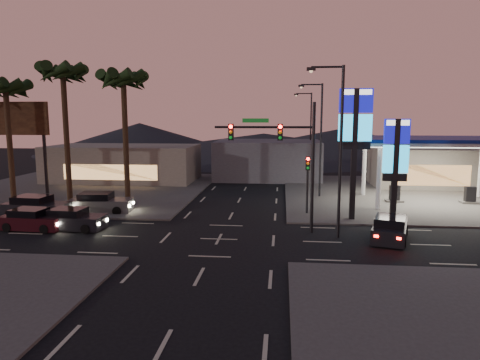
# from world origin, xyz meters

# --- Properties ---
(ground) EXTENTS (140.00, 140.00, 0.00)m
(ground) POSITION_xyz_m (0.00, 0.00, 0.00)
(ground) COLOR black
(ground) RESTS_ON ground
(corner_lot_ne) EXTENTS (24.00, 24.00, 0.12)m
(corner_lot_ne) POSITION_xyz_m (16.00, 16.00, 0.06)
(corner_lot_ne) COLOR #47443F
(corner_lot_ne) RESTS_ON ground
(corner_lot_nw) EXTENTS (24.00, 24.00, 0.12)m
(corner_lot_nw) POSITION_xyz_m (-16.00, 16.00, 0.06)
(corner_lot_nw) COLOR #47443F
(corner_lot_nw) RESTS_ON ground
(gas_station) EXTENTS (12.20, 8.20, 5.47)m
(gas_station) POSITION_xyz_m (16.00, 12.00, 5.08)
(gas_station) COLOR silver
(gas_station) RESTS_ON ground
(convenience_store) EXTENTS (10.00, 6.00, 4.00)m
(convenience_store) POSITION_xyz_m (18.00, 21.00, 2.00)
(convenience_store) COLOR #726B5B
(convenience_store) RESTS_ON ground
(pylon_sign_tall) EXTENTS (2.20, 0.35, 9.00)m
(pylon_sign_tall) POSITION_xyz_m (8.50, 5.50, 6.39)
(pylon_sign_tall) COLOR black
(pylon_sign_tall) RESTS_ON ground
(pylon_sign_short) EXTENTS (1.60, 0.35, 7.00)m
(pylon_sign_short) POSITION_xyz_m (11.00, 4.50, 4.66)
(pylon_sign_short) COLOR black
(pylon_sign_short) RESTS_ON ground
(traffic_signal_mast) EXTENTS (6.10, 0.39, 8.00)m
(traffic_signal_mast) POSITION_xyz_m (3.76, 1.99, 5.23)
(traffic_signal_mast) COLOR black
(traffic_signal_mast) RESTS_ON ground
(pedestal_signal) EXTENTS (0.32, 0.39, 4.30)m
(pedestal_signal) POSITION_xyz_m (5.50, 6.98, 2.92)
(pedestal_signal) COLOR black
(pedestal_signal) RESTS_ON ground
(streetlight_near) EXTENTS (2.14, 0.25, 10.00)m
(streetlight_near) POSITION_xyz_m (6.79, 1.00, 5.72)
(streetlight_near) COLOR black
(streetlight_near) RESTS_ON ground
(streetlight_mid) EXTENTS (2.14, 0.25, 10.00)m
(streetlight_mid) POSITION_xyz_m (6.79, 14.00, 5.72)
(streetlight_mid) COLOR black
(streetlight_mid) RESTS_ON ground
(streetlight_far) EXTENTS (2.14, 0.25, 10.00)m
(streetlight_far) POSITION_xyz_m (6.79, 28.00, 5.72)
(streetlight_far) COLOR black
(streetlight_far) RESTS_ON ground
(palm_a) EXTENTS (4.41, 4.41, 10.86)m
(palm_a) POSITION_xyz_m (-9.00, 9.50, 9.43)
(palm_a) COLOR black
(palm_a) RESTS_ON ground
(palm_b) EXTENTS (4.41, 4.41, 11.46)m
(palm_b) POSITION_xyz_m (-14.00, 9.50, 9.97)
(palm_b) COLOR black
(palm_b) RESTS_ON ground
(palm_c) EXTENTS (4.41, 4.41, 10.26)m
(palm_c) POSITION_xyz_m (-19.00, 9.50, 8.88)
(palm_c) COLOR black
(palm_c) RESTS_ON ground
(billboard) EXTENTS (6.00, 0.30, 8.50)m
(billboard) POSITION_xyz_m (-20.50, 13.00, 6.33)
(billboard) COLOR black
(billboard) RESTS_ON ground
(building_far_west) EXTENTS (16.00, 8.00, 4.00)m
(building_far_west) POSITION_xyz_m (-14.00, 22.00, 2.00)
(building_far_west) COLOR #726B5B
(building_far_west) RESTS_ON ground
(building_far_mid) EXTENTS (12.00, 9.00, 4.40)m
(building_far_mid) POSITION_xyz_m (2.00, 26.00, 2.20)
(building_far_mid) COLOR #4C4C51
(building_far_mid) RESTS_ON ground
(hill_left) EXTENTS (40.00, 40.00, 6.00)m
(hill_left) POSITION_xyz_m (-25.00, 60.00, 3.00)
(hill_left) COLOR black
(hill_left) RESTS_ON ground
(hill_right) EXTENTS (50.00, 50.00, 5.00)m
(hill_right) POSITION_xyz_m (15.00, 60.00, 2.50)
(hill_right) COLOR black
(hill_right) RESTS_ON ground
(hill_center) EXTENTS (60.00, 60.00, 4.00)m
(hill_center) POSITION_xyz_m (0.00, 60.00, 2.00)
(hill_center) COLOR black
(hill_center) RESTS_ON ground
(car_lane_a_front) EXTENTS (4.27, 1.96, 1.37)m
(car_lane_a_front) POSITION_xyz_m (-9.65, 1.25, 0.63)
(car_lane_a_front) COLOR black
(car_lane_a_front) RESTS_ON ground
(car_lane_a_mid) EXTENTS (4.24, 2.00, 1.35)m
(car_lane_a_mid) POSITION_xyz_m (-12.12, 0.99, 0.63)
(car_lane_a_mid) COLOR #330E14
(car_lane_a_mid) RESTS_ON ground
(car_lane_b_front) EXTENTS (4.85, 2.43, 1.53)m
(car_lane_b_front) POSITION_xyz_m (-9.92, 6.07, 0.71)
(car_lane_b_front) COLOR #525355
(car_lane_b_front) RESTS_ON ground
(car_lane_b_mid) EXTENTS (4.85, 2.27, 1.55)m
(car_lane_b_mid) POSITION_xyz_m (-13.87, 4.28, 0.72)
(car_lane_b_mid) COLOR black
(car_lane_b_mid) RESTS_ON ground
(suv_station) EXTENTS (2.97, 4.58, 1.42)m
(suv_station) POSITION_xyz_m (9.98, 0.90, 0.66)
(suv_station) COLOR black
(suv_station) RESTS_ON ground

